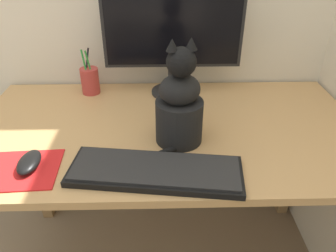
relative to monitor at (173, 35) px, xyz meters
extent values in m
cube|color=tan|center=(-0.03, -0.26, -0.25)|extent=(1.33, 0.71, 0.02)
cube|color=olive|center=(-0.65, 0.06, -0.62)|extent=(0.05, 0.05, 0.71)
cube|color=olive|center=(0.60, 0.06, -0.62)|extent=(0.05, 0.05, 0.71)
cylinder|color=black|center=(0.00, 0.00, -0.23)|extent=(0.17, 0.17, 0.01)
cylinder|color=black|center=(0.00, 0.00, -0.18)|extent=(0.04, 0.04, 0.10)
cube|color=black|center=(0.00, 0.00, 0.03)|extent=(0.52, 0.02, 0.30)
cube|color=black|center=(0.00, -0.01, 0.03)|extent=(0.50, 0.00, 0.28)
cube|color=black|center=(-0.07, -0.51, -0.23)|extent=(0.49, 0.22, 0.02)
cube|color=black|center=(-0.07, -0.51, -0.22)|extent=(0.47, 0.20, 0.01)
cube|color=red|center=(-0.44, -0.49, -0.24)|extent=(0.21, 0.19, 0.00)
ellipsoid|color=black|center=(-0.42, -0.47, -0.22)|extent=(0.06, 0.11, 0.03)
cylinder|color=black|center=(0.01, -0.34, -0.17)|extent=(0.17, 0.17, 0.14)
ellipsoid|color=black|center=(0.01, -0.34, -0.06)|extent=(0.14, 0.13, 0.09)
sphere|color=black|center=(0.01, -0.35, 0.03)|extent=(0.10, 0.10, 0.09)
cone|color=black|center=(-0.02, -0.36, 0.08)|extent=(0.04, 0.04, 0.03)
cone|color=black|center=(0.04, -0.35, 0.08)|extent=(0.04, 0.04, 0.03)
cylinder|color=black|center=(-0.02, -0.41, -0.23)|extent=(0.17, 0.12, 0.02)
cylinder|color=#B23833|center=(-0.33, 0.01, -0.19)|extent=(0.07, 0.07, 0.10)
cylinder|color=black|center=(-0.34, 0.02, -0.13)|extent=(0.03, 0.02, 0.14)
cylinder|color=green|center=(-0.32, 0.00, -0.13)|extent=(0.02, 0.02, 0.14)
cylinder|color=green|center=(-0.34, 0.00, -0.13)|extent=(0.02, 0.03, 0.14)
camera|label=1|loc=(-0.05, -1.21, 0.34)|focal=35.00mm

